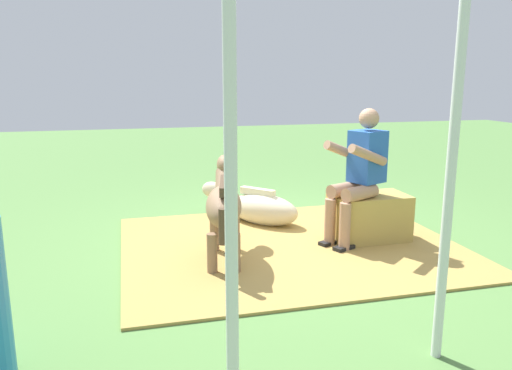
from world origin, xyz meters
name	(u,v)px	position (x,y,z in m)	size (l,w,h in m)	color
ground_plane	(288,241)	(0.00, 0.00, 0.00)	(24.00, 24.00, 0.00)	#568442
hay_patch	(290,245)	(0.04, 0.18, 0.01)	(3.30, 2.73, 0.02)	#AD8C47
hay_bale	(369,218)	(-0.81, 0.21, 0.25)	(0.78, 0.46, 0.49)	tan
person_seated	(359,170)	(-0.65, 0.26, 0.76)	(0.72, 0.57, 1.37)	tan
pony_standing	(224,204)	(0.74, 0.37, 0.54)	(0.50, 1.33, 0.90)	#8C6B4C
pony_lying	(256,208)	(0.16, -0.70, 0.19)	(1.10, 1.18, 0.42)	beige
soda_bottle	(391,213)	(-1.33, -0.25, 0.14)	(0.07, 0.07, 0.30)	#197233
tent_pole_left	(452,157)	(-0.20, 2.34, 1.24)	(0.06, 0.06, 2.48)	silver
tent_pole_right	(231,181)	(1.15, 2.66, 1.24)	(0.06, 0.06, 2.48)	silver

